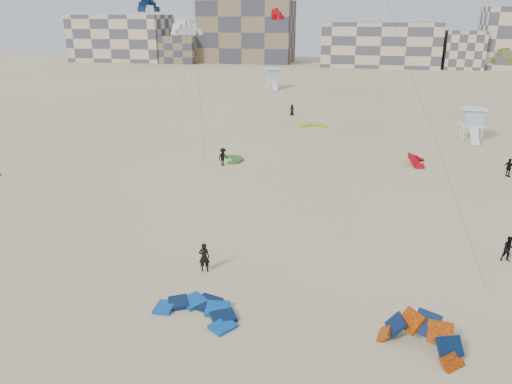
% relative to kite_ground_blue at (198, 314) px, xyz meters
% --- Properties ---
extents(ground, '(320.00, 320.00, 0.00)m').
position_rel_kite_ground_blue_xyz_m(ground, '(-0.53, 1.30, 0.00)').
color(ground, beige).
rests_on(ground, ground).
extents(kite_ground_blue, '(5.01, 5.15, 0.73)m').
position_rel_kite_ground_blue_xyz_m(kite_ground_blue, '(0.00, 0.00, 0.00)').
color(kite_ground_blue, blue).
rests_on(kite_ground_blue, ground).
extents(kite_ground_orange, '(5.02, 5.03, 3.74)m').
position_rel_kite_ground_blue_xyz_m(kite_ground_orange, '(10.53, -0.37, 0.00)').
color(kite_ground_orange, '#EC5402').
rests_on(kite_ground_orange, ground).
extents(kite_ground_green, '(3.97, 3.89, 0.56)m').
position_rel_kite_ground_blue_xyz_m(kite_ground_green, '(-5.68, 27.27, 0.00)').
color(kite_ground_green, '#347723').
rests_on(kite_ground_green, ground).
extents(kite_ground_red_far, '(3.44, 3.29, 2.99)m').
position_rel_kite_ground_blue_xyz_m(kite_ground_red_far, '(12.61, 29.82, 0.00)').
color(kite_ground_red_far, '#C7000F').
rests_on(kite_ground_red_far, ground).
extents(kite_ground_yellow, '(3.91, 4.06, 0.60)m').
position_rel_kite_ground_blue_xyz_m(kite_ground_yellow, '(0.47, 45.34, 0.00)').
color(kite_ground_yellow, '#C4C50E').
rests_on(kite_ground_yellow, ground).
extents(kitesurfer_main, '(0.69, 0.50, 1.77)m').
position_rel_kite_ground_blue_xyz_m(kitesurfer_main, '(-1.06, 4.28, 0.88)').
color(kitesurfer_main, black).
rests_on(kitesurfer_main, ground).
extents(kitesurfer_b, '(0.85, 0.70, 1.60)m').
position_rel_kite_ground_blue_xyz_m(kitesurfer_b, '(16.37, 9.47, 0.80)').
color(kitesurfer_b, black).
rests_on(kitesurfer_b, ground).
extents(kitesurfer_c, '(1.16, 1.33, 1.78)m').
position_rel_kite_ground_blue_xyz_m(kitesurfer_c, '(-6.05, 25.14, 0.89)').
color(kitesurfer_c, black).
rests_on(kitesurfer_c, ground).
extents(kitesurfer_d, '(0.98, 1.05, 1.74)m').
position_rel_kite_ground_blue_xyz_m(kitesurfer_d, '(20.45, 27.42, 0.87)').
color(kitesurfer_d, black).
rests_on(kitesurfer_d, ground).
extents(kitesurfer_e, '(0.84, 0.60, 1.59)m').
position_rel_kite_ground_blue_xyz_m(kitesurfer_e, '(-3.45, 52.37, 0.79)').
color(kitesurfer_e, black).
rests_on(kitesurfer_e, ground).
extents(kite_fly_grey, '(4.28, 4.31, 12.88)m').
position_rel_kite_ground_blue_xyz_m(kite_fly_grey, '(-11.37, 31.09, 12.66)').
color(kite_fly_grey, white).
rests_on(kite_fly_grey, ground).
extents(kite_fly_olive, '(4.39, 14.27, 9.62)m').
position_rel_kite_ground_blue_xyz_m(kite_fly_olive, '(21.60, 41.38, 9.50)').
color(kite_fly_olive, olive).
rests_on(kite_fly_olive, ground).
extents(kite_fly_navy, '(4.18, 4.83, 15.16)m').
position_rel_kite_ground_blue_xyz_m(kite_fly_navy, '(-22.04, 45.75, 15.07)').
color(kite_fly_navy, '#061E41').
rests_on(kite_fly_navy, ground).
extents(kite_fly_red, '(4.71, 4.69, 14.22)m').
position_rel_kite_ground_blue_xyz_m(kite_fly_red, '(-7.95, 63.65, 13.93)').
color(kite_fly_red, '#C7000F').
rests_on(kite_fly_red, ground).
extents(lifeguard_tower_near, '(2.66, 5.08, 3.72)m').
position_rel_kite_ground_blue_xyz_m(lifeguard_tower_near, '(19.70, 42.36, 1.85)').
color(lifeguard_tower_near, white).
rests_on(lifeguard_tower_near, ground).
extents(lifeguard_tower_far, '(3.57, 5.85, 3.96)m').
position_rel_kite_ground_blue_xyz_m(lifeguard_tower_far, '(-11.57, 79.52, 1.96)').
color(lifeguard_tower_far, white).
rests_on(lifeguard_tower_far, ground).
extents(condo_west_a, '(30.00, 15.00, 14.00)m').
position_rel_kite_ground_blue_xyz_m(condo_west_a, '(-70.53, 131.30, 7.00)').
color(condo_west_a, beige).
rests_on(condo_west_a, ground).
extents(condo_west_b, '(28.00, 14.00, 18.00)m').
position_rel_kite_ground_blue_xyz_m(condo_west_b, '(-30.53, 135.30, 9.00)').
color(condo_west_b, '#7E664C').
rests_on(condo_west_b, ground).
extents(condo_mid, '(32.00, 16.00, 12.00)m').
position_rel_kite_ground_blue_xyz_m(condo_mid, '(9.47, 131.30, 6.00)').
color(condo_mid, beige).
rests_on(condo_mid, ground).
extents(condo_fill_left, '(12.00, 10.00, 8.00)m').
position_rel_kite_ground_blue_xyz_m(condo_fill_left, '(-50.53, 129.30, 4.00)').
color(condo_fill_left, '#7E664C').
rests_on(condo_fill_left, ground).
extents(condo_fill_right, '(10.00, 10.00, 10.00)m').
position_rel_kite_ground_blue_xyz_m(condo_fill_right, '(31.47, 129.30, 5.00)').
color(condo_fill_right, beige).
rests_on(condo_fill_right, ground).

